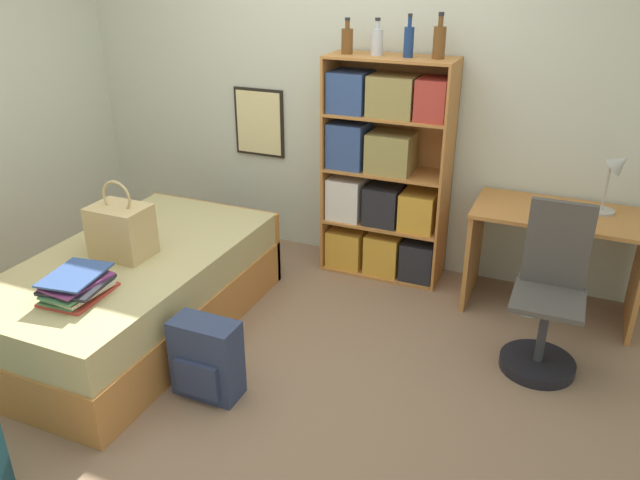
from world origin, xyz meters
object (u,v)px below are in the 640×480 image
at_px(bookcase, 383,177).
at_px(waste_bin, 531,293).
at_px(desk, 555,244).
at_px(bottle_green, 347,40).
at_px(bottle_blue, 439,41).
at_px(bottle_brown, 377,41).
at_px(backpack, 206,359).
at_px(bed, 136,292).
at_px(desk_lamp, 616,172).
at_px(bottle_clear, 409,41).
at_px(handbag, 121,230).
at_px(book_stack_on_bed, 77,286).
at_px(desk_chair, 545,315).

relative_size(bookcase, waste_bin, 5.96).
bearing_deg(desk, bookcase, 175.30).
distance_m(bottle_green, bottle_blue, 0.61).
height_order(bookcase, bottle_brown, bottle_brown).
height_order(bottle_brown, backpack, bottle_brown).
relative_size(desk, waste_bin, 4.00).
height_order(bed, desk_lamp, desk_lamp).
xyz_separation_m(bookcase, desk, (1.20, -0.10, -0.25)).
distance_m(bed, backpack, 0.85).
bearing_deg(bottle_brown, desk_lamp, -0.14).
height_order(bookcase, backpack, bookcase).
bearing_deg(waste_bin, bookcase, 172.04).
bearing_deg(bookcase, desk, -4.70).
bearing_deg(bottle_green, bottle_clear, 1.64).
distance_m(handbag, book_stack_on_bed, 0.52).
relative_size(bookcase, bottle_blue, 5.59).
height_order(book_stack_on_bed, backpack, book_stack_on_bed).
bearing_deg(bottle_brown, bottle_green, -176.79).
relative_size(desk, backpack, 2.38).
relative_size(handbag, book_stack_on_bed, 1.25).
height_order(bottle_green, desk_chair, bottle_green).
height_order(bottle_green, bottle_clear, bottle_clear).
distance_m(bed, book_stack_on_bed, 0.63).
xyz_separation_m(bottle_blue, desk_lamp, (1.14, -0.02, -0.70)).
height_order(bottle_blue, desk, bottle_blue).
relative_size(desk, desk_lamp, 2.56).
xyz_separation_m(bottle_brown, backpack, (-0.30, -1.74, -1.43)).
relative_size(handbag, bottle_clear, 1.78).
xyz_separation_m(desk, desk_chair, (0.02, -0.66, -0.16)).
height_order(handbag, backpack, handbag).
xyz_separation_m(desk_lamp, waste_bin, (-0.36, -0.15, -0.84)).
xyz_separation_m(bottle_brown, desk_chair, (1.30, -0.76, -1.33)).
distance_m(bottle_brown, bottle_clear, 0.21).
xyz_separation_m(bottle_brown, bottle_clear, (0.21, 0.00, 0.01)).
height_order(book_stack_on_bed, desk_lamp, desk_lamp).
bearing_deg(desk, bottle_green, 176.64).
bearing_deg(bottle_clear, bottle_blue, 3.99).
bearing_deg(bottle_brown, bed, -128.09).
bearing_deg(handbag, desk_chair, 14.64).
bearing_deg(backpack, bottle_green, 86.63).
xyz_separation_m(bottle_brown, desk_lamp, (1.55, -0.00, -0.69)).
bearing_deg(desk, bottle_brown, 175.60).
bearing_deg(desk, bed, -151.78).
distance_m(bottle_brown, bottle_blue, 0.40).
distance_m(bottle_clear, desk_lamp, 1.51).
relative_size(bottle_green, bottle_brown, 0.98).
bearing_deg(bottle_brown, bottle_clear, 0.13).
xyz_separation_m(desk, backpack, (-1.58, -1.64, -0.26)).
bearing_deg(backpack, desk, 46.07).
distance_m(bottle_green, backpack, 2.25).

